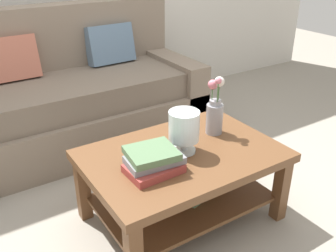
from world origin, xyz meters
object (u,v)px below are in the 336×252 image
(coffee_table, at_px, (183,171))
(book_stack_main, at_px, (153,161))
(flower_pitcher, at_px, (215,111))
(glass_hurricane_vase, at_px, (184,128))
(couch, at_px, (77,98))

(coffee_table, bearing_deg, book_stack_main, -162.51)
(coffee_table, bearing_deg, flower_pitcher, 17.94)
(glass_hurricane_vase, distance_m, flower_pitcher, 0.30)
(book_stack_main, bearing_deg, glass_hurricane_vase, 18.08)
(book_stack_main, relative_size, glass_hurricane_vase, 1.25)
(book_stack_main, height_order, glass_hurricane_vase, glass_hurricane_vase)
(coffee_table, bearing_deg, glass_hurricane_vase, 37.60)
(book_stack_main, xyz_separation_m, glass_hurricane_vase, (0.24, 0.08, 0.09))
(couch, relative_size, coffee_table, 1.76)
(glass_hurricane_vase, height_order, flower_pitcher, flower_pitcher)
(couch, xyz_separation_m, coffee_table, (0.14, -1.30, -0.04))
(coffee_table, xyz_separation_m, glass_hurricane_vase, (0.01, 0.00, 0.27))
(couch, xyz_separation_m, flower_pitcher, (0.43, -1.21, 0.23))
(glass_hurricane_vase, bearing_deg, coffee_table, -142.40)
(glass_hurricane_vase, xyz_separation_m, flower_pitcher, (0.29, 0.09, -0.01))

